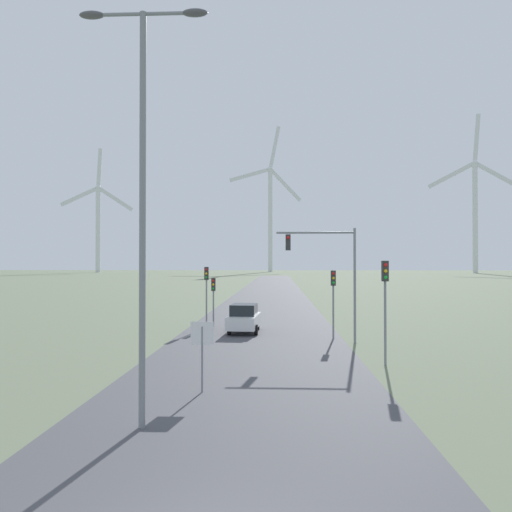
% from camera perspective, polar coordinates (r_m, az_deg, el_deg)
% --- Properties ---
extents(road_surface, '(10.00, 240.00, 0.01)m').
position_cam_1_polar(road_surface, '(55.63, 1.28, -5.41)').
color(road_surface, '#47474C').
rests_on(road_surface, ground).
extents(streetlamp, '(3.57, 0.32, 11.42)m').
position_cam_1_polar(streetlamp, '(14.18, -12.83, 9.69)').
color(streetlamp, gray).
rests_on(streetlamp, ground).
extents(stop_sign_near, '(0.81, 0.07, 2.45)m').
position_cam_1_polar(stop_sign_near, '(17.60, -6.18, -9.84)').
color(stop_sign_near, gray).
rests_on(stop_sign_near, ground).
extents(traffic_light_post_near_left, '(0.28, 0.34, 4.20)m').
position_cam_1_polar(traffic_light_post_near_left, '(34.62, -5.68, -3.12)').
color(traffic_light_post_near_left, gray).
rests_on(traffic_light_post_near_left, ground).
extents(traffic_light_post_near_right, '(0.28, 0.33, 4.58)m').
position_cam_1_polar(traffic_light_post_near_right, '(22.52, 14.55, -3.69)').
color(traffic_light_post_near_right, gray).
rests_on(traffic_light_post_near_right, ground).
extents(traffic_light_post_mid_left, '(0.28, 0.34, 3.42)m').
position_cam_1_polar(traffic_light_post_mid_left, '(35.26, -4.89, -4.00)').
color(traffic_light_post_mid_left, gray).
rests_on(traffic_light_post_mid_left, ground).
extents(traffic_light_post_mid_right, '(0.28, 0.34, 4.04)m').
position_cam_1_polar(traffic_light_post_mid_right, '(29.81, 8.82, -3.71)').
color(traffic_light_post_mid_right, gray).
rests_on(traffic_light_post_mid_right, ground).
extents(traffic_light_mast_overhead, '(4.46, 0.35, 6.44)m').
position_cam_1_polar(traffic_light_mast_overhead, '(28.26, 8.26, -0.63)').
color(traffic_light_mast_overhead, gray).
rests_on(traffic_light_mast_overhead, ground).
extents(car_approaching, '(2.08, 4.21, 1.83)m').
position_cam_1_polar(car_approaching, '(32.36, -1.38, -7.13)').
color(car_approaching, white).
rests_on(car_approaching, ground).
extents(wind_turbine_far_left, '(32.61, 8.70, 59.33)m').
position_cam_1_polar(wind_turbine_far_left, '(250.17, -17.60, 4.03)').
color(wind_turbine_far_left, silver).
rests_on(wind_turbine_far_left, ground).
extents(wind_turbine_left, '(35.70, 16.46, 73.76)m').
position_cam_1_polar(wind_turbine_left, '(250.97, 1.64, 5.46)').
color(wind_turbine_left, silver).
rests_on(wind_turbine_left, ground).
extents(wind_turbine_center, '(35.24, 14.60, 69.52)m').
position_cam_1_polar(wind_turbine_center, '(238.19, 23.76, 5.38)').
color(wind_turbine_center, silver).
rests_on(wind_turbine_center, ground).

